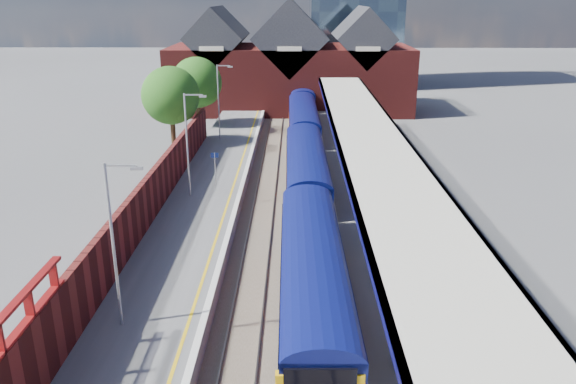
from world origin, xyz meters
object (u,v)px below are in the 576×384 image
parked_car_dark (454,344)px  lamp_post_d (220,97)px  parked_car_blue (393,192)px  lamp_post_b (116,236)px  lamp_post_c (189,139)px  platform_sign (215,164)px  parked_car_red (453,304)px  parked_car_silver (441,238)px  train (304,140)px

parked_car_dark → lamp_post_d: bearing=-0.6°
parked_car_blue → lamp_post_b: bearing=122.1°
lamp_post_c → platform_sign: bearing=55.7°
parked_car_blue → parked_car_red: bearing=165.0°
lamp_post_c → parked_car_silver: lamp_post_c is taller
train → parked_car_silver: (7.01, -19.84, -0.42)m
parked_car_dark → parked_car_blue: (0.53, 17.22, -0.02)m
lamp_post_d → parked_car_dark: (13.01, -34.23, -3.31)m
platform_sign → parked_car_silver: platform_sign is taller
train → parked_car_dark: 29.98m
parked_car_silver → parked_car_blue: size_ratio=0.91×
lamp_post_d → parked_car_silver: bearing=-58.8°
parked_car_red → parked_car_silver: 6.80m
platform_sign → parked_car_silver: bearing=-38.0°
lamp_post_b → platform_sign: 18.20m
parked_car_blue → platform_sign: bearing=60.3°
parked_car_red → parked_car_silver: bearing=-28.9°
lamp_post_d → parked_car_dark: size_ratio=1.50×
platform_sign → parked_car_red: bearing=-54.3°
parked_car_silver → lamp_post_c: bearing=59.4°
platform_sign → lamp_post_d: bearing=95.6°
lamp_post_b → lamp_post_d: (0.00, 32.00, 0.00)m
platform_sign → parked_car_dark: 23.37m
train → parked_car_silver: train is taller
lamp_post_b → parked_car_silver: lamp_post_b is taller
lamp_post_d → parked_car_silver: (14.86, -24.54, -3.29)m
lamp_post_c → lamp_post_b: bearing=-90.0°
train → parked_car_blue: size_ratio=13.97×
lamp_post_c → parked_car_red: bearing=-47.9°
train → lamp_post_c: lamp_post_c is taller
lamp_post_d → parked_car_red: (13.76, -31.25, -3.37)m
parked_car_red → train: bearing=-7.0°
platform_sign → lamp_post_c: bearing=-124.3°
lamp_post_b → lamp_post_c: 16.00m
lamp_post_c → lamp_post_d: 16.00m
train → parked_car_dark: (5.15, -29.53, -0.44)m
lamp_post_b → platform_sign: bearing=85.7°
lamp_post_b → parked_car_blue: size_ratio=1.48×
train → parked_car_dark: size_ratio=14.09×
lamp_post_c → platform_sign: lamp_post_c is taller
parked_car_silver → parked_car_blue: 7.65m
lamp_post_c → platform_sign: (1.36, 2.00, -2.30)m
platform_sign → parked_car_blue: size_ratio=0.53×
train → lamp_post_c: (-7.86, -11.29, 2.87)m
lamp_post_d → lamp_post_b: bearing=-90.0°
lamp_post_b → train: bearing=73.9°
parked_car_red → parked_car_dark: 3.08m
parked_car_dark → lamp_post_c: bearing=14.1°
parked_car_red → lamp_post_c: bearing=22.6°
lamp_post_b → parked_car_red: 14.18m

